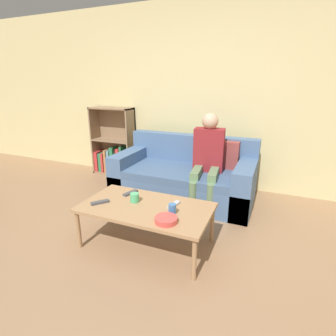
% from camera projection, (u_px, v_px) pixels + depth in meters
% --- Properties ---
extents(ground_plane, '(22.00, 22.00, 0.00)m').
position_uv_depth(ground_plane, '(113.00, 274.00, 2.17)').
color(ground_plane, '#997251').
extents(wall_back, '(12.00, 0.06, 2.60)m').
position_uv_depth(wall_back, '(198.00, 97.00, 3.82)').
color(wall_back, beige).
rests_on(wall_back, ground_plane).
extents(couch, '(1.82, 0.91, 0.81)m').
position_uv_depth(couch, '(185.00, 178.00, 3.55)').
color(couch, '#4C6B93').
rests_on(couch, ground_plane).
extents(bookshelf, '(0.72, 0.28, 1.12)m').
position_uv_depth(bookshelf, '(114.00, 150.00, 4.47)').
color(bookshelf, '#8E7051').
rests_on(bookshelf, ground_plane).
extents(coffee_table, '(1.22, 0.67, 0.41)m').
position_uv_depth(coffee_table, '(146.00, 209.00, 2.46)').
color(coffee_table, '#A87F56').
rests_on(coffee_table, ground_plane).
extents(person_adult, '(0.40, 0.66, 1.16)m').
position_uv_depth(person_adult, '(208.00, 154.00, 3.24)').
color(person_adult, '#66845B').
rests_on(person_adult, ground_plane).
extents(cup_near, '(0.07, 0.07, 0.09)m').
position_uv_depth(cup_near, '(172.00, 209.00, 2.30)').
color(cup_near, '#3D70B2').
rests_on(cup_near, coffee_table).
extents(cup_far, '(0.09, 0.09, 0.09)m').
position_uv_depth(cup_far, '(135.00, 198.00, 2.53)').
color(cup_far, '#4CB77A').
rests_on(cup_far, coffee_table).
extents(tv_remote_0, '(0.15, 0.16, 0.02)m').
position_uv_depth(tv_remote_0, '(100.00, 202.00, 2.50)').
color(tv_remote_0, '#47474C').
rests_on(tv_remote_0, coffee_table).
extents(tv_remote_1, '(0.08, 0.18, 0.02)m').
position_uv_depth(tv_remote_1, '(174.00, 205.00, 2.45)').
color(tv_remote_1, '#B7B7BC').
rests_on(tv_remote_1, coffee_table).
extents(tv_remote_2, '(0.10, 0.18, 0.02)m').
position_uv_depth(tv_remote_2, '(131.00, 193.00, 2.71)').
color(tv_remote_2, '#47474C').
rests_on(tv_remote_2, coffee_table).
extents(snack_bowl, '(0.19, 0.19, 0.05)m').
position_uv_depth(snack_bowl, '(166.00, 220.00, 2.16)').
color(snack_bowl, '#DB4C47').
rests_on(snack_bowl, coffee_table).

